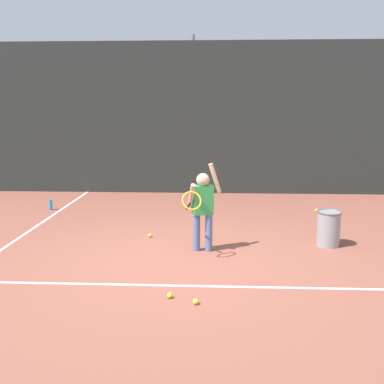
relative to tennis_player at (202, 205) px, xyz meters
name	(u,v)px	position (x,y,z in m)	size (l,w,h in m)	color
ground_plane	(177,261)	(-0.35, -0.48, -0.73)	(20.00, 20.00, 0.00)	brown
court_line_baseline	(171,285)	(-0.35, -1.35, -0.72)	(9.00, 0.05, 0.00)	white
court_line_sideline	(19,238)	(-3.11, 0.52, -0.72)	(0.05, 9.00, 0.00)	white
back_fence_windscreen	(193,119)	(-0.35, 4.67, 1.16)	(13.41, 0.08, 3.78)	#282D2B
fence_post_1	(193,116)	(-0.35, 4.73, 1.24)	(0.09, 0.09, 3.93)	slate
tennis_player	(202,205)	(0.00, 0.00, 0.00)	(0.59, 0.71, 1.35)	slate
ball_hopper	(329,228)	(2.00, 0.36, -0.44)	(0.38, 0.38, 0.56)	gray
water_bottle	(51,205)	(-3.32, 2.58, -0.62)	(0.07, 0.07, 0.22)	#268CD8
tennis_ball_0	(150,235)	(-0.91, 0.67, -0.69)	(0.07, 0.07, 0.07)	#CCE033
tennis_ball_1	(316,210)	(2.36, 2.67, -0.69)	(0.07, 0.07, 0.07)	#CCE033
tennis_ball_3	(196,302)	(-0.03, -1.85, -0.69)	(0.07, 0.07, 0.07)	#CCE033
tennis_ball_5	(170,295)	(-0.33, -1.70, -0.69)	(0.07, 0.07, 0.07)	#CCE033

